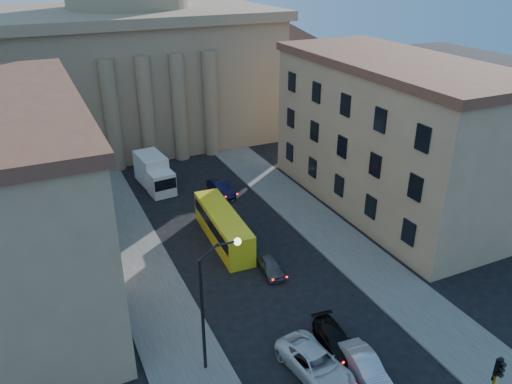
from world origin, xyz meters
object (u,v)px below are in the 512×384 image
Objects in this scene: car_right_near at (365,367)px; box_truck at (154,173)px; city_bus at (223,226)px; street_lamp at (210,297)px; traffic_light at (494,383)px.

box_truck reaches higher than car_right_near.
street_lamp is at bearing -111.15° from city_bus.
street_lamp is 1.32× the size of box_truck.
car_right_near is at bearing -87.75° from box_truck.
street_lamp reaches higher than box_truck.
city_bus is (-1.88, 18.46, 0.80)m from car_right_near.
traffic_light is 0.42× the size of city_bus.
street_lamp reaches higher than traffic_light.
car_right_near is at bearing -81.27° from city_bus.
car_right_near is (8.05, -4.65, -4.57)m from street_lamp.
traffic_light reaches higher than car_right_near.
street_lamp is at bearing 140.82° from traffic_light.
car_right_near is 0.65× the size of box_truck.
car_right_near is (-4.22, 5.35, -1.87)m from traffic_light.
city_bus is 14.03m from box_truck.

